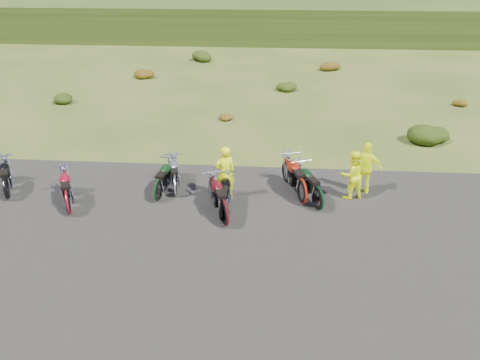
# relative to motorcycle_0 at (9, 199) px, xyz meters

# --- Properties ---
(ground) EXTENTS (300.00, 300.00, 0.00)m
(ground) POSITION_rel_motorcycle_0_xyz_m (6.42, -0.97, 0.00)
(ground) COLOR #374918
(ground) RESTS_ON ground
(gravel_pad) EXTENTS (20.00, 12.00, 0.04)m
(gravel_pad) POSITION_rel_motorcycle_0_xyz_m (6.42, -2.97, 0.00)
(gravel_pad) COLOR black
(gravel_pad) RESTS_ON ground
(hill_slope) EXTENTS (300.00, 45.97, 9.37)m
(hill_slope) POSITION_rel_motorcycle_0_xyz_m (6.42, 49.03, 0.00)
(hill_slope) COLOR #2C3E14
(hill_slope) RESTS_ON ground
(shrub_1) EXTENTS (1.03, 1.03, 0.61)m
(shrub_1) POSITION_rel_motorcycle_0_xyz_m (-2.68, 10.33, 0.31)
(shrub_1) COLOR #21300C
(shrub_1) RESTS_ON ground
(shrub_2) EXTENTS (1.30, 1.30, 0.77)m
(shrub_2) POSITION_rel_motorcycle_0_xyz_m (0.22, 15.63, 0.38)
(shrub_2) COLOR brown
(shrub_2) RESTS_ON ground
(shrub_3) EXTENTS (1.56, 1.56, 0.92)m
(shrub_3) POSITION_rel_motorcycle_0_xyz_m (3.12, 20.93, 0.46)
(shrub_3) COLOR #21300C
(shrub_3) RESTS_ON ground
(shrub_4) EXTENTS (0.77, 0.77, 0.45)m
(shrub_4) POSITION_rel_motorcycle_0_xyz_m (6.02, 8.23, 0.23)
(shrub_4) COLOR brown
(shrub_4) RESTS_ON ground
(shrub_5) EXTENTS (1.03, 1.03, 0.61)m
(shrub_5) POSITION_rel_motorcycle_0_xyz_m (8.92, 13.53, 0.31)
(shrub_5) COLOR #21300C
(shrub_5) RESTS_ON ground
(shrub_6) EXTENTS (1.30, 1.30, 0.77)m
(shrub_6) POSITION_rel_motorcycle_0_xyz_m (11.82, 18.83, 0.38)
(shrub_6) COLOR brown
(shrub_6) RESTS_ON ground
(shrub_7) EXTENTS (1.56, 1.56, 0.92)m
(shrub_7) POSITION_rel_motorcycle_0_xyz_m (14.72, 6.13, 0.46)
(shrub_7) COLOR #21300C
(shrub_7) RESTS_ON ground
(shrub_8) EXTENTS (0.77, 0.77, 0.45)m
(shrub_8) POSITION_rel_motorcycle_0_xyz_m (17.62, 11.43, 0.23)
(shrub_8) COLOR brown
(shrub_8) RESTS_ON ground
(motorcycle_0) EXTENTS (1.51, 2.12, 1.06)m
(motorcycle_0) POSITION_rel_motorcycle_0_xyz_m (0.00, 0.00, 0.00)
(motorcycle_0) COLOR black
(motorcycle_0) RESTS_ON ground
(motorcycle_1) EXTENTS (1.50, 2.19, 1.09)m
(motorcycle_1) POSITION_rel_motorcycle_0_xyz_m (2.31, -0.77, 0.00)
(motorcycle_1) COLOR maroon
(motorcycle_1) RESTS_ON ground
(motorcycle_2) EXTENTS (0.89, 2.02, 1.03)m
(motorcycle_2) POSITION_rel_motorcycle_0_xyz_m (4.79, 0.28, 0.00)
(motorcycle_2) COLOR black
(motorcycle_2) RESTS_ON ground
(motorcycle_3) EXTENTS (1.03, 2.00, 1.00)m
(motorcycle_3) POSITION_rel_motorcycle_0_xyz_m (5.25, 0.64, 0.00)
(motorcycle_3) COLOR silver
(motorcycle_3) RESTS_ON ground
(motorcycle_4) EXTENTS (1.47, 2.32, 1.15)m
(motorcycle_4) POSITION_rel_motorcycle_0_xyz_m (7.01, -1.04, 0.00)
(motorcycle_4) COLOR #4D0C11
(motorcycle_4) RESTS_ON ground
(motorcycle_5) EXTENTS (0.73, 2.07, 1.08)m
(motorcycle_5) POSITION_rel_motorcycle_0_xyz_m (6.91, -0.76, 0.00)
(motorcycle_5) COLOR black
(motorcycle_5) RESTS_ON ground
(motorcycle_6) EXTENTS (1.41, 2.40, 1.19)m
(motorcycle_6) POSITION_rel_motorcycle_0_xyz_m (9.26, 0.43, 0.00)
(motorcycle_6) COLOR #9E1E0B
(motorcycle_6) RESTS_ON ground
(motorcycle_7) EXTENTS (1.51, 2.26, 1.13)m
(motorcycle_7) POSITION_rel_motorcycle_0_xyz_m (9.71, 0.07, 0.00)
(motorcycle_7) COLOR black
(motorcycle_7) RESTS_ON ground
(person_middle) EXTENTS (0.75, 0.63, 1.77)m
(person_middle) POSITION_rel_motorcycle_0_xyz_m (6.87, 0.54, 0.88)
(person_middle) COLOR #ECF60C
(person_middle) RESTS_ON ground
(person_right_a) EXTENTS (0.94, 0.85, 1.60)m
(person_right_a) POSITION_rel_motorcycle_0_xyz_m (10.80, 0.91, 0.80)
(person_right_a) COLOR #ECF60C
(person_right_a) RESTS_ON ground
(person_right_b) EXTENTS (1.07, 0.63, 1.71)m
(person_right_b) POSITION_rel_motorcycle_0_xyz_m (11.29, 1.32, 0.86)
(person_right_b) COLOR #ECF60C
(person_right_b) RESTS_ON ground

